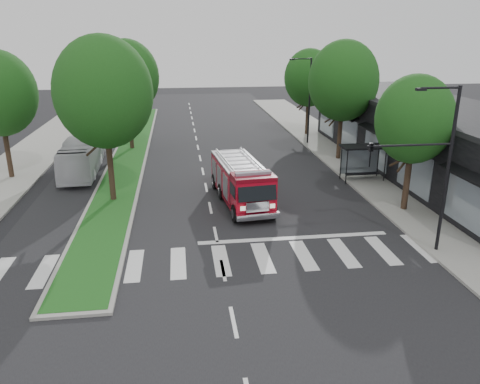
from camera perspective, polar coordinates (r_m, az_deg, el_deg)
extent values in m
plane|color=black|center=(24.96, -2.98, -5.18)|extent=(140.00, 140.00, 0.00)
cube|color=gray|center=(37.08, 15.31, 2.41)|extent=(5.00, 80.00, 0.15)
cube|color=gray|center=(42.18, -13.22, 4.53)|extent=(3.00, 50.00, 0.14)
cube|color=#164D17|center=(42.16, -13.22, 4.63)|extent=(2.60, 49.50, 0.02)
cube|color=black|center=(38.47, 21.85, 6.04)|extent=(8.00, 30.00, 5.00)
cylinder|color=black|center=(33.46, 12.87, 2.95)|extent=(0.08, 0.08, 2.50)
cylinder|color=black|center=(34.53, 17.24, 3.06)|extent=(0.08, 0.08, 2.50)
cylinder|color=black|center=(34.55, 12.20, 3.50)|extent=(0.08, 0.08, 2.50)
cylinder|color=black|center=(35.58, 16.46, 3.59)|extent=(0.08, 0.08, 2.50)
cube|color=black|center=(34.19, 14.90, 5.38)|extent=(3.20, 1.60, 0.12)
cube|color=#8C99A5|center=(35.12, 14.31, 3.67)|extent=(2.80, 0.04, 1.80)
cube|color=black|center=(34.69, 14.63, 2.17)|extent=(2.40, 0.40, 0.08)
cylinder|color=black|center=(29.24, 19.68, 1.27)|extent=(0.36, 0.36, 3.74)
ellipsoid|color=#153A10|center=(28.42, 20.49, 8.30)|extent=(4.40, 4.40, 5.06)
cylinder|color=black|center=(39.84, 12.06, 6.94)|extent=(0.36, 0.36, 4.40)
ellipsoid|color=#153A10|center=(39.20, 12.49, 13.09)|extent=(5.60, 5.60, 6.44)
cylinder|color=black|center=(49.25, 8.21, 9.13)|extent=(0.36, 0.36, 3.96)
ellipsoid|color=#153A10|center=(48.75, 8.43, 13.62)|extent=(5.00, 5.00, 5.75)
cylinder|color=black|center=(30.09, -15.50, 3.05)|extent=(0.36, 0.36, 4.62)
ellipsoid|color=#153A10|center=(29.24, -16.29, 11.59)|extent=(5.80, 5.80, 6.67)
cylinder|color=black|center=(43.67, -13.20, 7.89)|extent=(0.36, 0.36, 4.40)
ellipsoid|color=#153A10|center=(43.10, -13.63, 13.50)|extent=(5.60, 5.60, 6.44)
cylinder|color=black|center=(37.71, -26.46, 4.53)|extent=(0.36, 0.36, 4.18)
cylinder|color=black|center=(23.60, 23.96, 2.07)|extent=(0.16, 0.16, 8.00)
cylinder|color=black|center=(22.43, 23.29, 11.59)|extent=(1.80, 0.10, 0.10)
cube|color=black|center=(21.99, 21.21, 11.59)|extent=(0.45, 0.20, 0.12)
cylinder|color=black|center=(22.29, 20.01, 5.39)|extent=(4.00, 0.10, 0.10)
imported|color=black|center=(21.62, 15.64, 4.34)|extent=(0.18, 0.22, 1.10)
cylinder|color=black|center=(44.87, 8.45, 10.79)|extent=(0.16, 0.16, 8.00)
cylinder|color=black|center=(44.26, 7.54, 15.80)|extent=(1.80, 0.10, 0.10)
cube|color=black|center=(44.04, 6.36, 15.76)|extent=(0.45, 0.20, 0.12)
cube|color=#670510|center=(29.46, 0.10, -0.34)|extent=(3.17, 8.08, 0.23)
cube|color=#9F0819|center=(29.85, -0.24, 1.91)|extent=(2.97, 6.21, 1.87)
cube|color=#9F0819|center=(26.48, 1.59, -0.34)|extent=(2.51, 1.93, 1.97)
cube|color=#B2B2B7|center=(29.57, -0.25, 3.73)|extent=(2.97, 6.21, 0.11)
cylinder|color=#B2B2B7|center=(29.35, -1.85, 3.98)|extent=(0.69, 5.60, 0.09)
cylinder|color=#B2B2B7|center=(29.73, 1.34, 4.18)|extent=(0.69, 5.60, 0.09)
cube|color=silver|center=(25.82, 2.20, -2.97)|extent=(2.46, 0.58, 0.33)
cube|color=#8C99A5|center=(26.09, 1.62, 2.29)|extent=(2.09, 0.55, 0.17)
cylinder|color=black|center=(26.30, -0.53, -2.65)|extent=(0.44, 1.06, 1.03)
cylinder|color=black|center=(26.84, 3.96, -2.24)|extent=(0.44, 1.06, 1.03)
cylinder|color=black|center=(29.92, -2.25, 0.05)|extent=(0.44, 1.06, 1.03)
cylinder|color=black|center=(30.39, 1.74, 0.36)|extent=(0.44, 1.06, 1.03)
cylinder|color=black|center=(32.02, -3.06, 1.31)|extent=(0.44, 1.06, 1.03)
cylinder|color=black|center=(32.46, 0.69, 1.59)|extent=(0.44, 1.06, 1.03)
imported|color=silver|center=(37.78, -18.62, 4.40)|extent=(2.62, 9.78, 2.70)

